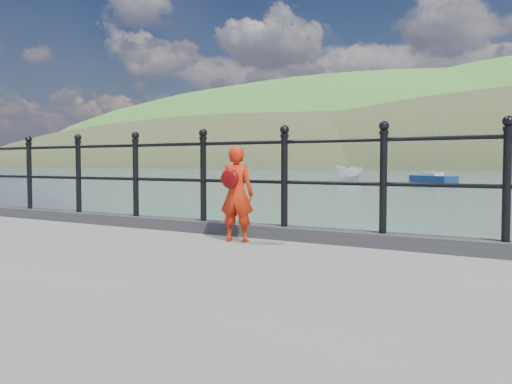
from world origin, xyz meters
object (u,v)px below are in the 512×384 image
Objects in this scene: child at (236,193)px; launch_white at (348,173)px; sailboat_port at (433,179)px; railing at (242,169)px.

child reaches higher than launch_white.
child is at bearing -41.60° from sailboat_port.
railing is 50.57m from sailboat_port.
launch_white is at bearing 110.90° from railing.
sailboat_port is at bearing -94.15° from child.
launch_white is 0.57× the size of sailboat_port.
sailboat_port reaches higher than child.
launch_white is (-19.88, 51.90, -0.69)m from child.
sailboat_port reaches higher than railing.
child is at bearing -50.54° from launch_white.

